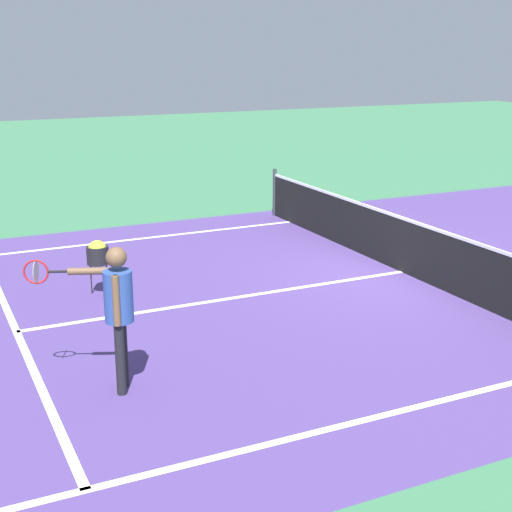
{
  "coord_description": "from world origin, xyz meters",
  "views": [
    {
      "loc": [
        9.86,
        -7.48,
        3.77
      ],
      "look_at": [
        1.16,
        -3.34,
        1.0
      ],
      "focal_mm": 51.74,
      "sensor_mm": 36.0,
      "label": 1
    }
  ],
  "objects_px": {
    "net": "(403,244)",
    "ball_hopper": "(98,253)",
    "player_near": "(116,303)",
    "tennis_ball_mid_court": "(111,314)"
  },
  "relations": [
    {
      "from": "player_near",
      "to": "tennis_ball_mid_court",
      "type": "relative_size",
      "value": 25.41
    },
    {
      "from": "net",
      "to": "player_near",
      "type": "height_order",
      "value": "player_near"
    },
    {
      "from": "player_near",
      "to": "tennis_ball_mid_court",
      "type": "height_order",
      "value": "player_near"
    },
    {
      "from": "net",
      "to": "ball_hopper",
      "type": "bearing_deg",
      "value": -102.01
    },
    {
      "from": "net",
      "to": "ball_hopper",
      "type": "distance_m",
      "value": 5.1
    },
    {
      "from": "net",
      "to": "ball_hopper",
      "type": "xyz_separation_m",
      "value": [
        -1.06,
        -4.99,
        0.18
      ]
    },
    {
      "from": "player_near",
      "to": "ball_hopper",
      "type": "bearing_deg",
      "value": 169.89
    },
    {
      "from": "ball_hopper",
      "to": "net",
      "type": "bearing_deg",
      "value": 77.99
    },
    {
      "from": "player_near",
      "to": "ball_hopper",
      "type": "xyz_separation_m",
      "value": [
        -3.37,
        0.6,
        -0.37
      ]
    },
    {
      "from": "net",
      "to": "tennis_ball_mid_court",
      "type": "relative_size",
      "value": 148.23
    }
  ]
}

